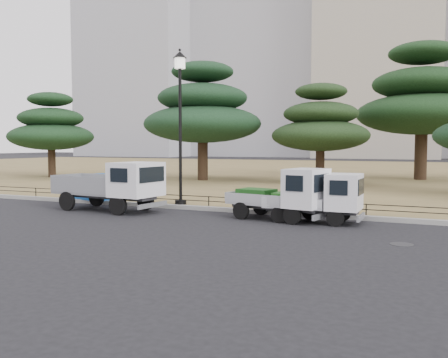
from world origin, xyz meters
The scene contains 16 objects.
ground centered at (0.00, 0.00, 0.00)m, with size 220.00×220.00×0.00m, color black.
lawn centered at (0.00, 30.60, 0.07)m, with size 120.00×56.00×0.15m, color olive.
curb centered at (0.00, 2.60, 0.08)m, with size 120.00×0.25×0.16m, color gray.
truck_large centered at (-4.26, 0.99, 1.06)m, with size 4.49×2.07×1.90m.
truck_kei_front centered at (2.49, 1.45, 0.88)m, with size 3.56×2.03×1.78m.
truck_kei_rear centered at (3.72, 1.49, 0.81)m, with size 3.12×1.38×1.63m.
street_lamp centered at (-2.34, 2.90, 4.28)m, with size 0.55×0.55×6.12m.
pipe_fence centered at (0.00, 2.75, 0.44)m, with size 38.00×0.04×0.40m.
tarp_pile centered at (-6.58, 3.00, 0.61)m, with size 1.94×1.59×1.14m.
manhole centered at (6.50, -1.20, 0.01)m, with size 0.60×0.60×0.01m, color #2D2D30.
pine_west_far centered at (-19.37, 13.65, 3.75)m, with size 6.18×6.18×6.24m.
pine_west_near centered at (-7.74, 15.47, 4.72)m, with size 7.93×7.93×7.93m.
pine_center_left centered at (0.12, 16.24, 3.73)m, with size 6.10×6.10×6.20m.
pine_center_right centered at (5.67, 22.09, 5.55)m, with size 8.79×8.79×9.33m.
tower_far_west centered at (-55.00, 80.00, 32.50)m, with size 24.00×20.00×65.00m, color #A0A0A5.
tower_center_left centered at (-5.00, 85.00, 27.50)m, with size 22.00×20.00×55.00m, color #AAA08C.
Camera 1 is at (7.61, -14.64, 2.58)m, focal length 40.00 mm.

